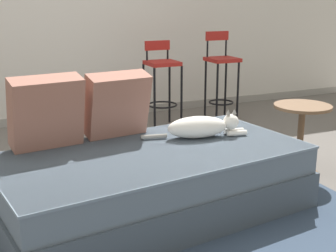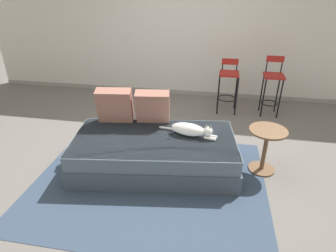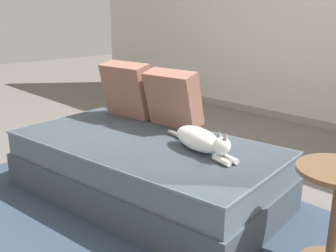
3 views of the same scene
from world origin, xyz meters
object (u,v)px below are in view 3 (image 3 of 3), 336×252
throw_pillow_corner (128,90)px  couch (144,168)px  throw_pillow_middle (173,99)px  cat (201,140)px

throw_pillow_corner → couch: bearing=-29.1°
throw_pillow_middle → cat: throw_pillow_middle is taller
couch → cat: (0.42, 0.14, 0.28)m
couch → throw_pillow_middle: size_ratio=4.53×
couch → throw_pillow_corner: bearing=150.9°
throw_pillow_middle → cat: 0.60m
throw_pillow_middle → cat: bearing=-26.2°
couch → throw_pillow_corner: throw_pillow_corner is taller
throw_pillow_middle → cat: size_ratio=0.63×
cat → couch: bearing=-162.1°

